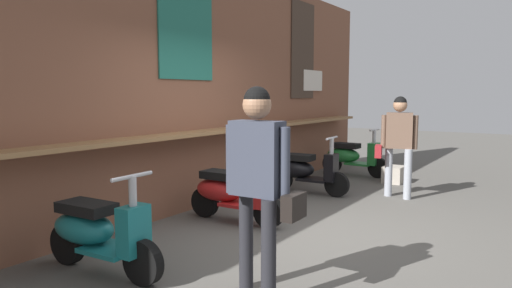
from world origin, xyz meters
TOP-DOWN VIEW (x-y plane):
  - ground_plane at (0.00, 0.00)m, footprint 33.30×33.30m
  - market_stall_facade at (-0.00, 2.02)m, footprint 11.89×0.61m
  - scooter_teal at (-2.08, 1.08)m, footprint 0.47×1.40m
  - scooter_red at (-0.00, 1.08)m, footprint 0.46×1.40m
  - scooter_black at (2.06, 1.08)m, footprint 0.49×1.40m
  - scooter_green at (4.13, 1.08)m, footprint 0.46×1.40m
  - shopper_with_handbag at (2.58, -0.31)m, footprint 0.38×0.65m
  - shopper_browsing at (-1.70, -0.46)m, footprint 0.30×0.67m
  - merchandise_crate at (3.81, 0.10)m, footprint 0.44×0.35m

SIDE VIEW (x-z plane):
  - ground_plane at x=0.00m, z-range 0.00..0.00m
  - merchandise_crate at x=3.81m, z-range 0.00..0.31m
  - scooter_teal at x=-2.08m, z-range -0.10..0.87m
  - scooter_red at x=0.00m, z-range -0.10..0.87m
  - scooter_black at x=2.06m, z-range -0.10..0.87m
  - scooter_green at x=4.13m, z-range -0.10..0.87m
  - shopper_with_handbag at x=2.58m, z-range 0.17..1.78m
  - shopper_browsing at x=-1.70m, z-range 0.19..1.91m
  - market_stall_facade at x=0.00m, z-range 0.00..3.60m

